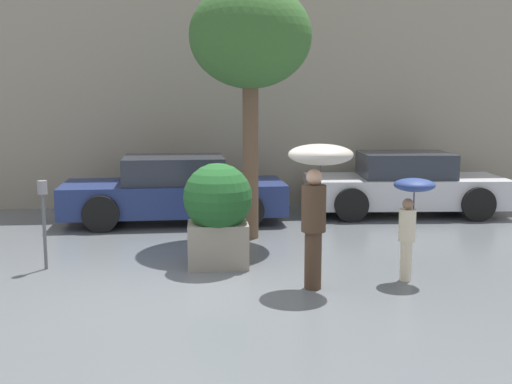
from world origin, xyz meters
TOP-DOWN VIEW (x-y plane):
  - ground_plane at (0.00, 0.00)m, footprint 40.00×40.00m
  - building_facade at (0.00, 6.50)m, footprint 18.00×0.30m
  - planter_box at (0.48, 1.04)m, footprint 1.03×1.03m
  - person_adult at (1.78, -0.11)m, footprint 0.86×0.86m
  - person_child at (3.13, 0.11)m, footprint 0.57×0.57m
  - parked_car_near at (-0.33, 4.63)m, footprint 4.53×2.09m
  - parked_car_far at (4.63, 5.10)m, footprint 4.31×2.13m
  - street_tree at (1.11, 2.97)m, footprint 2.14×2.14m
  - parking_meter at (-2.09, 1.10)m, footprint 0.14×0.14m

SIDE VIEW (x-z plane):
  - ground_plane at x=0.00m, z-range 0.00..0.00m
  - parked_car_far at x=4.63m, z-range -0.05..1.29m
  - parked_car_near at x=-0.33m, z-range -0.05..1.29m
  - planter_box at x=0.48m, z-range 0.08..1.66m
  - parking_meter at x=-2.09m, z-range 0.29..1.62m
  - person_child at x=3.13m, z-range 0.33..1.76m
  - person_adult at x=1.78m, z-range 0.50..2.43m
  - building_facade at x=0.00m, z-range 0.00..6.00m
  - street_tree at x=1.11m, z-range 1.28..5.78m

